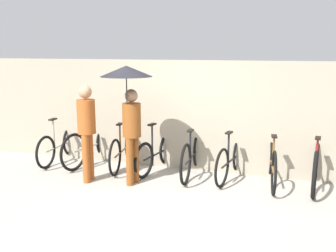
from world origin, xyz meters
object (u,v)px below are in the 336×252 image
object	(u,v)px
parked_bicycle_1	(92,145)
parked_bicycle_5	(231,159)
parked_bicycle_4	(192,155)
pedestrian_leading	(87,126)
parked_bicycle_0	(59,145)
parked_bicycle_7	(316,165)
pedestrian_center	(129,96)
parked_bicycle_2	(123,149)
parked_bicycle_3	(157,153)
parked_bicycle_6	(272,162)

from	to	relation	value
parked_bicycle_1	parked_bicycle_5	bearing A→B (deg)	-81.16
parked_bicycle_4	pedestrian_leading	size ratio (longest dim) A/B	1.04
parked_bicycle_0	parked_bicycle_4	distance (m)	2.91
parked_bicycle_5	parked_bicycle_7	size ratio (longest dim) A/B	0.94
parked_bicycle_0	parked_bicycle_7	world-z (taller)	parked_bicycle_7
parked_bicycle_5	pedestrian_center	size ratio (longest dim) A/B	0.80
parked_bicycle_2	parked_bicycle_3	xyz separation A→B (m)	(0.73, -0.03, -0.01)
parked_bicycle_3	pedestrian_leading	bearing A→B (deg)	143.13
parked_bicycle_4	parked_bicycle_6	world-z (taller)	parked_bicycle_4
parked_bicycle_3	parked_bicycle_7	size ratio (longest dim) A/B	0.92
pedestrian_center	parked_bicycle_0	bearing A→B (deg)	-14.77
pedestrian_center	parked_bicycle_1	bearing A→B (deg)	-27.97
parked_bicycle_4	parked_bicycle_5	bearing A→B (deg)	-89.37
parked_bicycle_1	parked_bicycle_4	distance (m)	2.18
parked_bicycle_6	parked_bicycle_7	bearing A→B (deg)	-94.86
parked_bicycle_1	parked_bicycle_2	xyz separation A→B (m)	(0.72, -0.02, -0.02)
parked_bicycle_1	parked_bicycle_3	xyz separation A→B (m)	(1.45, -0.04, -0.03)
parked_bicycle_2	parked_bicycle_6	xyz separation A→B (m)	(2.91, -0.07, 0.02)
parked_bicycle_4	parked_bicycle_1	bearing A→B (deg)	86.26
parked_bicycle_2	parked_bicycle_5	bearing A→B (deg)	-98.94
parked_bicycle_5	pedestrian_leading	distance (m)	2.69
parked_bicycle_1	parked_bicycle_2	distance (m)	0.72
pedestrian_leading	pedestrian_center	world-z (taller)	pedestrian_center
parked_bicycle_0	parked_bicycle_4	xyz separation A→B (m)	(2.91, 0.01, 0.03)
parked_bicycle_3	parked_bicycle_7	world-z (taller)	parked_bicycle_7
parked_bicycle_5	parked_bicycle_1	bearing A→B (deg)	98.52
pedestrian_leading	parked_bicycle_2	bearing A→B (deg)	-111.66
parked_bicycle_4	parked_bicycle_3	bearing A→B (deg)	85.78
parked_bicycle_4	parked_bicycle_5	world-z (taller)	parked_bicycle_4
parked_bicycle_5	pedestrian_leading	bearing A→B (deg)	120.35
parked_bicycle_3	parked_bicycle_6	size ratio (longest dim) A/B	0.91
parked_bicycle_0	parked_bicycle_3	size ratio (longest dim) A/B	1.03
parked_bicycle_3	pedestrian_center	size ratio (longest dim) A/B	0.78
parked_bicycle_2	parked_bicycle_4	world-z (taller)	parked_bicycle_4
parked_bicycle_5	pedestrian_center	xyz separation A→B (m)	(-1.63, -0.89, 1.20)
parked_bicycle_3	parked_bicycle_6	xyz separation A→B (m)	(2.18, -0.04, 0.03)
parked_bicycle_5	parked_bicycle_0	bearing A→B (deg)	100.02
pedestrian_leading	pedestrian_center	xyz separation A→B (m)	(0.80, 0.04, 0.55)
parked_bicycle_4	pedestrian_leading	world-z (taller)	pedestrian_leading
parked_bicycle_0	parked_bicycle_5	bearing A→B (deg)	-92.05
parked_bicycle_2	parked_bicycle_5	distance (m)	2.18
parked_bicycle_0	parked_bicycle_6	bearing A→B (deg)	-92.73
parked_bicycle_5	parked_bicycle_7	distance (m)	1.45
parked_bicycle_6	pedestrian_leading	world-z (taller)	pedestrian_leading
parked_bicycle_2	parked_bicycle_0	bearing A→B (deg)	84.53
parked_bicycle_2	parked_bicycle_4	bearing A→B (deg)	-100.53
parked_bicycle_4	pedestrian_center	world-z (taller)	pedestrian_center
parked_bicycle_0	pedestrian_leading	bearing A→B (deg)	-129.23
parked_bicycle_2	parked_bicycle_3	size ratio (longest dim) A/B	1.09
parked_bicycle_3	pedestrian_center	bearing A→B (deg)	178.43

